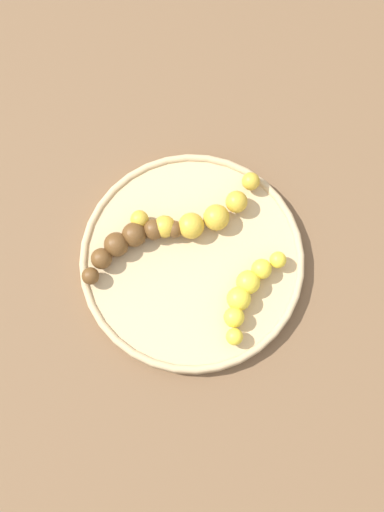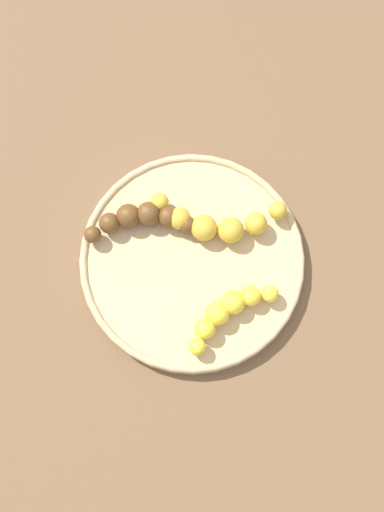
{
  "view_description": "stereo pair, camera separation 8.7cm",
  "coord_description": "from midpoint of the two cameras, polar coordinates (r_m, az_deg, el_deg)",
  "views": [
    {
      "loc": [
        0.18,
        0.11,
        0.89
      ],
      "look_at": [
        0.0,
        0.0,
        0.04
      ],
      "focal_mm": 48.74,
      "sensor_mm": 36.0,
      "label": 1
    },
    {
      "loc": [
        0.12,
        0.17,
        0.89
      ],
      "look_at": [
        0.0,
        0.0,
        0.04
      ],
      "focal_mm": 48.74,
      "sensor_mm": 36.0,
      "label": 2
    }
  ],
  "objects": [
    {
      "name": "ground_plane",
      "position": [
        0.91,
        -2.69,
        -1.13
      ],
      "size": [
        2.4,
        2.4,
        0.0
      ],
      "primitive_type": "plane",
      "color": "brown"
    },
    {
      "name": "fruit_bowl",
      "position": [
        0.9,
        -2.73,
        -0.96
      ],
      "size": [
        0.29,
        0.29,
        0.02
      ],
      "color": "tan",
      "rests_on": "ground_plane"
    },
    {
      "name": "banana_yellow",
      "position": [
        0.87,
        1.73,
        -3.6
      ],
      "size": [
        0.13,
        0.05,
        0.03
      ],
      "rotation": [
        0.0,
        0.0,
        4.73
      ],
      "color": "yellow",
      "rests_on": "fruit_bowl"
    },
    {
      "name": "banana_spotted",
      "position": [
        0.89,
        -1.99,
        2.79
      ],
      "size": [
        0.14,
        0.12,
        0.03
      ],
      "rotation": [
        0.0,
        0.0,
        0.89
      ],
      "color": "gold",
      "rests_on": "fruit_bowl"
    },
    {
      "name": "banana_overripe",
      "position": [
        0.89,
        -8.09,
        0.48
      ],
      "size": [
        0.13,
        0.08,
        0.03
      ],
      "rotation": [
        0.0,
        0.0,
        4.22
      ],
      "color": "#593819",
      "rests_on": "fruit_bowl"
    }
  ]
}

